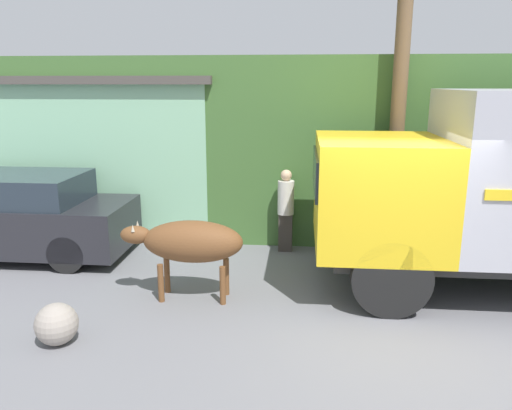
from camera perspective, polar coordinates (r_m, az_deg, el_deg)
ground_plane at (r=7.22m, az=15.13°, el=-12.97°), size 60.00×60.00×0.00m
hillside_embankment at (r=12.94m, az=10.98°, el=7.60°), size 32.00×6.50×3.70m
building_backdrop at (r=11.67m, az=-16.40°, el=5.78°), size 5.15×2.70×3.32m
brown_cow at (r=7.50m, az=-7.58°, el=-4.24°), size 1.85×0.63×1.22m
parked_suv at (r=10.32m, az=-25.66°, el=-1.21°), size 4.24×1.71×1.57m
pedestrian_on_hill at (r=9.56m, az=3.42°, el=-0.20°), size 0.32×0.32×1.60m
utility_pole at (r=9.42m, az=15.96°, el=10.68°), size 0.90×0.27×5.33m
roadside_rock at (r=6.87m, az=-21.83°, el=-12.52°), size 0.53×0.53×0.53m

